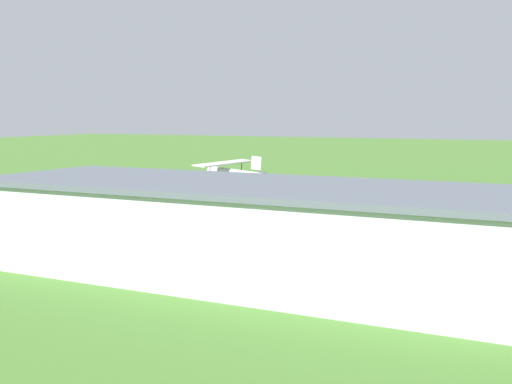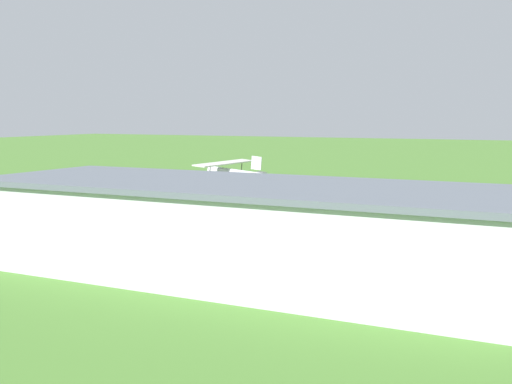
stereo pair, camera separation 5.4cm
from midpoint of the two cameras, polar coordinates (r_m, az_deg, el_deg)
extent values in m
plane|color=#47752D|center=(69.78, 7.97, -1.40)|extent=(400.00, 400.00, 0.00)
cube|color=silver|center=(39.90, -0.62, -3.54)|extent=(34.44, 11.99, 5.38)
cube|color=slate|center=(39.49, -0.62, 0.55)|extent=(35.04, 12.60, 0.35)
cube|color=#384251|center=(45.22, 2.80, -2.95)|extent=(10.00, 0.25, 4.41)
cylinder|color=silver|center=(65.94, -1.87, 1.57)|extent=(5.96, 1.28, 1.43)
cone|color=black|center=(67.69, -4.25, 1.47)|extent=(0.79, 0.72, 0.73)
cube|color=silver|center=(66.31, -2.38, 1.43)|extent=(1.97, 9.56, 0.24)
cube|color=silver|center=(66.44, -2.72, 2.52)|extent=(1.97, 9.56, 0.24)
cube|color=silver|center=(64.57, 0.06, 2.53)|extent=(1.20, 0.16, 1.38)
cube|color=silver|center=(64.61, 0.12, 1.66)|extent=(1.04, 2.64, 0.15)
cylinder|color=black|center=(67.12, -1.81, 0.57)|extent=(0.65, 0.17, 0.64)
cylinder|color=black|center=(65.51, -2.66, 0.42)|extent=(0.65, 0.17, 0.64)
cylinder|color=#332D28|center=(68.97, -1.23, 2.16)|extent=(0.19, 0.09, 1.29)
cylinder|color=#332D28|center=(63.81, -3.98, 1.78)|extent=(0.19, 0.09, 1.29)
cube|color=white|center=(59.47, -11.84, -2.22)|extent=(2.24, 4.79, 0.75)
cube|color=#2D3842|center=(59.38, -11.86, -1.62)|extent=(1.79, 2.75, 0.51)
cylinder|color=black|center=(57.77, -11.91, -2.86)|extent=(0.30, 0.66, 0.64)
cylinder|color=black|center=(58.65, -13.33, -2.75)|extent=(0.30, 0.66, 0.64)
cylinder|color=black|center=(60.45, -10.38, -2.40)|extent=(0.30, 0.66, 0.64)
cylinder|color=black|center=(61.29, -11.76, -2.31)|extent=(0.30, 0.66, 0.64)
cube|color=#1E6B38|center=(64.43, -15.76, -1.69)|extent=(2.29, 4.22, 0.65)
cube|color=#2D3842|center=(64.34, -15.78, -1.12)|extent=(1.83, 2.44, 0.65)
cylinder|color=black|center=(62.94, -16.18, -2.20)|extent=(0.31, 0.66, 0.64)
cylinder|color=black|center=(64.28, -17.19, -2.05)|extent=(0.31, 0.66, 0.64)
cylinder|color=black|center=(64.70, -14.33, -1.90)|extent=(0.31, 0.66, 0.64)
cylinder|color=black|center=(66.01, -15.34, -1.77)|extent=(0.31, 0.66, 0.64)
cube|color=black|center=(67.46, -21.18, -1.50)|extent=(1.75, 4.04, 0.69)
cube|color=#2D3842|center=(67.38, -21.20, -0.99)|extent=(1.53, 2.27, 0.52)
cylinder|color=black|center=(67.81, -19.82, -1.70)|extent=(0.23, 0.64, 0.64)
cylinder|color=black|center=(69.05, -20.80, -1.60)|extent=(0.23, 0.64, 0.64)
cylinder|color=#72338C|center=(60.42, -5.22, -2.26)|extent=(0.36, 0.36, 0.78)
cylinder|color=#33723F|center=(60.32, -5.22, -1.63)|extent=(0.43, 0.43, 0.55)
sphere|color=#D8AD84|center=(60.27, -5.23, -1.28)|extent=(0.21, 0.21, 0.21)
cylinder|color=beige|center=(59.72, -5.90, -2.37)|extent=(0.45, 0.45, 0.77)
cylinder|color=#3F3F47|center=(59.62, -5.91, -1.75)|extent=(0.54, 0.54, 0.55)
sphere|color=brown|center=(59.57, -5.91, -1.39)|extent=(0.21, 0.21, 0.21)
cylinder|color=beige|center=(63.22, -7.28, -1.84)|extent=(0.45, 0.45, 0.88)
cylinder|color=navy|center=(63.11, -7.29, -1.17)|extent=(0.53, 0.53, 0.62)
sphere|color=#9E704C|center=(63.06, -7.30, -0.78)|extent=(0.24, 0.24, 0.24)
camera|label=1|loc=(0.03, -89.97, 0.00)|focal=46.20mm
camera|label=2|loc=(0.03, 90.03, 0.00)|focal=46.20mm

